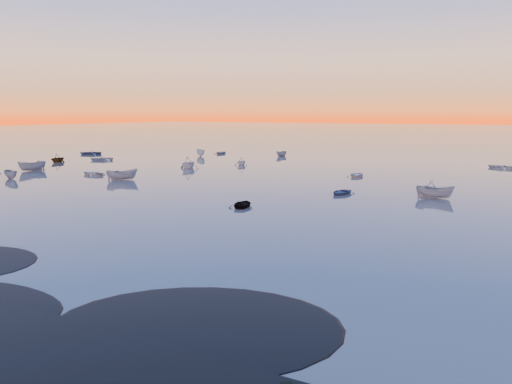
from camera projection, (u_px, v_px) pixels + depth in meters
The scene contains 5 objects.
ground at pixel (402, 153), 115.50m from camera, with size 600.00×600.00×0.00m, color #685E56.
mud_lobes at pixel (2, 279), 27.69m from camera, with size 140.00×6.00×0.07m, color black, non-canonical shape.
moored_fleet at pixel (333, 175), 74.64m from camera, with size 124.00×58.00×1.20m, color silver, non-canonical shape.
boat_near_center at pixel (434, 198), 54.06m from camera, with size 4.01×1.70×1.39m, color gray.
boat_near_right at pixel (430, 194), 56.48m from camera, with size 3.55×1.60×1.24m, color silver.
Camera 1 is at (25.01, -17.71, 9.18)m, focal length 35.00 mm.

